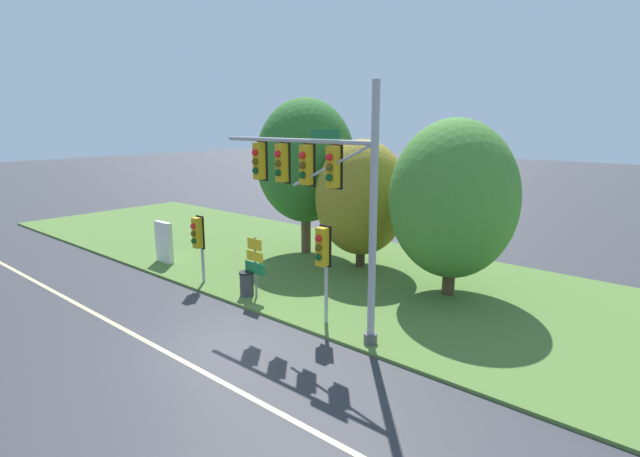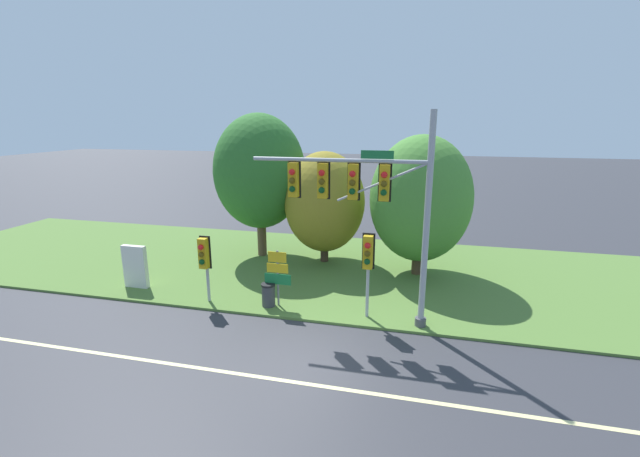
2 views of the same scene
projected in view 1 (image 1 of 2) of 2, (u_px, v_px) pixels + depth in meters
The scene contains 12 objects.
ground_plane at pixel (219, 347), 14.73m from camera, with size 160.00×160.00×0.00m, color #333338.
lane_stripe at pixel (184, 362), 13.85m from camera, with size 36.00×0.16×0.01m, color beige.
grass_verge at pixel (378, 280), 20.80m from camera, with size 48.00×11.50×0.10m, color #517533.
traffic_signal_mast at pixel (319, 182), 15.11m from camera, with size 6.37×0.49×7.53m.
pedestrian_signal_near_kerb at pixel (198, 236), 19.81m from camera, with size 0.46×0.55×2.77m.
pedestrian_signal_further_along at pixel (323, 253), 15.65m from camera, with size 0.46×0.55×3.26m.
route_sign_post at pixel (255, 261), 18.37m from camera, with size 1.08×0.08×2.28m.
tree_nearest_road at pixel (306, 161), 24.06m from camera, with size 4.78×4.78×7.54m.
tree_left_of_mast at pixel (361, 198), 21.93m from camera, with size 4.08×4.08×5.69m.
tree_behind_signpost at pixel (453, 199), 18.21m from camera, with size 4.68×4.68×6.57m.
info_kiosk at pixel (164, 242), 23.04m from camera, with size 1.10×0.24×1.90m.
trash_bin at pixel (247, 283), 18.71m from camera, with size 0.56×0.56×0.93m.
Camera 1 is at (11.23, -8.32, 6.56)m, focal length 28.00 mm.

